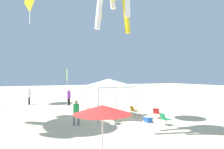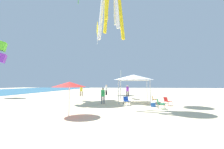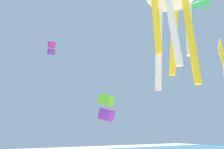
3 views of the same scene
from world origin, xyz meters
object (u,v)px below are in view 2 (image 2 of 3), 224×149
Objects in this scene: banner_flag at (121,81)px; person_watching_sky at (81,90)px; folding_chair_right_of_tent at (154,99)px; canopy_tent at (134,78)px; beach_umbrella at (69,84)px; person_beachcomber at (106,89)px; folding_chair_near_cooler at (167,101)px; person_near_umbrella at (127,90)px; cooler_box at (153,104)px; kite_diamond_yellow at (97,30)px; kite_box_lime at (0,52)px; folding_chair_left_of_tent at (126,100)px; person_by_tent at (103,94)px; folding_chair_facing_ocean at (160,103)px.

person_watching_sky is at bearing 73.39° from banner_flag.
canopy_tent is at bearing 78.17° from folding_chair_right_of_tent.
person_watching_sky is at bearing 16.26° from beach_umbrella.
beach_umbrella is at bearing 16.43° from person_beachcomber.
banner_flag is (7.80, 5.05, 1.97)m from folding_chair_near_cooler.
cooler_box is at bearing -122.20° from person_near_umbrella.
kite_diamond_yellow is at bearing -70.41° from person_watching_sky.
kite_box_lime reaches higher than person_watching_sky.
folding_chair_left_of_tent is 1.00× the size of folding_chair_near_cooler.
person_by_tent is at bearing -95.13° from person_watching_sky.
person_beachcomber reaches higher than person_by_tent.
kite_box_lime is (5.95, 23.51, 6.51)m from folding_chair_near_cooler.
folding_chair_right_of_tent is 1.00× the size of folding_chair_near_cooler.
person_by_tent is (6.46, -0.92, -1.05)m from beach_umbrella.
folding_chair_left_of_tent is 0.24× the size of kite_box_lime.
cooler_box is 5.13m from person_by_tent.
person_watching_sky reaches higher than folding_chair_right_of_tent.
folding_chair_near_cooler is 0.49× the size of person_by_tent.
person_watching_sky reaches higher than folding_chair_left_of_tent.
canopy_tent is 12.02m from person_beachcomber.
beach_umbrella is 20.77m from kite_box_lime.
folding_chair_left_of_tent is 12.73m from person_watching_sky.
kite_box_lime is at bearing 146.53° from person_near_umbrella.
person_near_umbrella is at bearing -17.90° from banner_flag.
folding_chair_near_cooler is at bearing 45.69° from person_beachcomber.
kite_diamond_yellow is (7.61, 8.59, 9.75)m from folding_chair_near_cooler.
folding_chair_left_of_tent is 1.00× the size of folding_chair_facing_ocean.
banner_flag is 2.28× the size of person_watching_sky.
folding_chair_near_cooler is 11.24m from person_near_umbrella.
beach_umbrella is 16.63m from person_near_umbrella.
person_beachcomber is at bearing 5.04° from person_watching_sky.
canopy_tent is at bearing 31.33° from cooler_box.
person_by_tent is 10.79m from person_watching_sky.
person_beachcomber is at bearing -52.79° from person_by_tent.
beach_umbrella is 9.45m from folding_chair_near_cooler.
banner_flag is (9.85, 4.08, 1.97)m from folding_chair_facing_ocean.
kite_diamond_yellow is at bearing 65.13° from kite_box_lime.
canopy_tent is at bearing -77.32° from person_watching_sky.
folding_chair_near_cooler is 15.06m from kite_diamond_yellow.
kite_diamond_yellow reaches higher than canopy_tent.
folding_chair_left_of_tent is 0.45× the size of person_near_umbrella.
folding_chair_left_of_tent is 10.53m from person_near_umbrella.
folding_chair_right_of_tent is at bearing 48.23° from kite_box_lime.
folding_chair_right_of_tent is 5.44m from person_by_tent.
folding_chair_near_cooler is at bearing -75.62° from person_watching_sky.
person_near_umbrella is at bearing -10.37° from beach_umbrella.
folding_chair_left_of_tent is 0.23× the size of kite_diamond_yellow.
person_near_umbrella is (8.25, 1.08, -1.65)m from canopy_tent.
person_watching_sky reaches higher than cooler_box.
folding_chair_facing_ocean is 0.46× the size of person_watching_sky.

